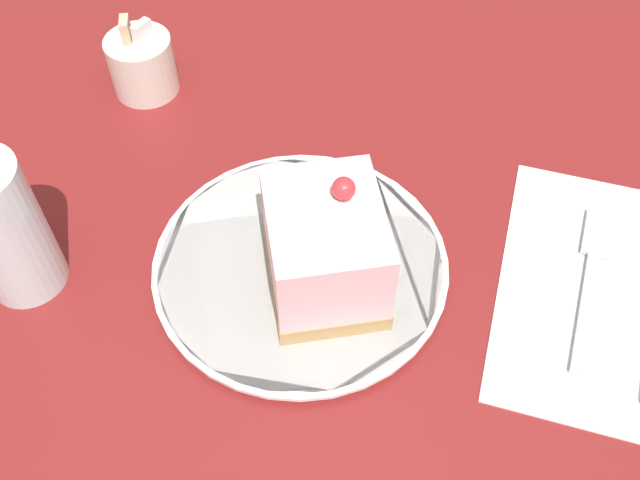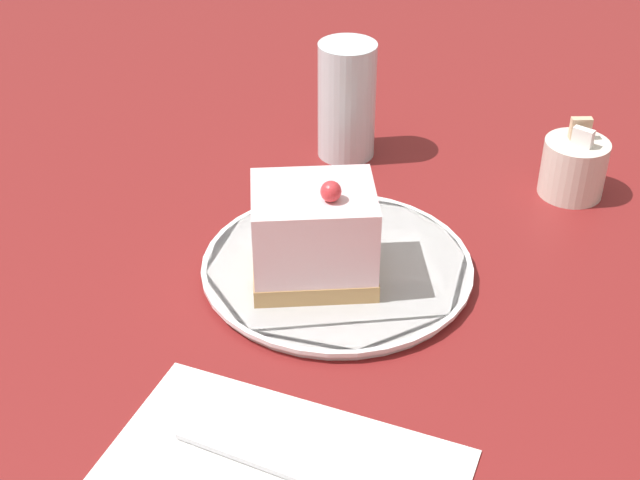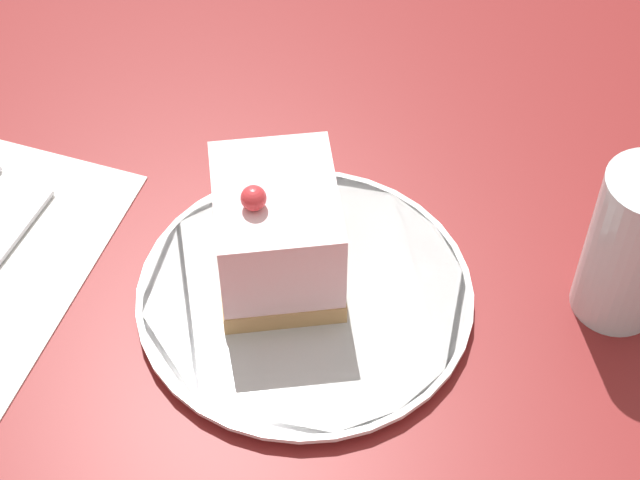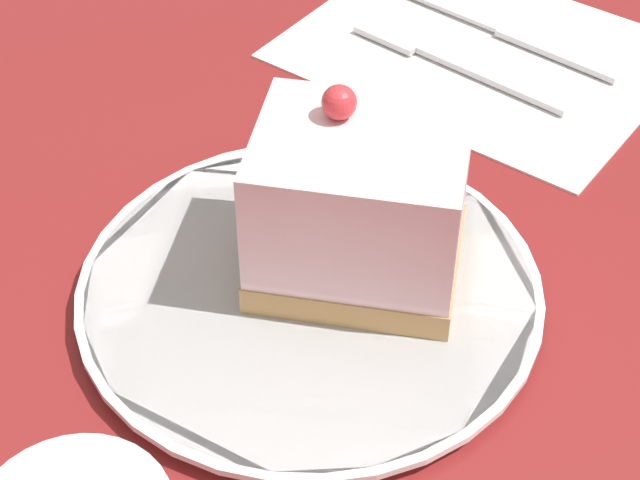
{
  "view_description": "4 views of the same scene",
  "coord_description": "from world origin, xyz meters",
  "px_view_note": "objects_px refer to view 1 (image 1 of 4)",
  "views": [
    {
      "loc": [
        0.11,
        -0.36,
        0.47
      ],
      "look_at": [
        0.05,
        -0.04,
        0.05
      ],
      "focal_mm": 40.0,
      "sensor_mm": 36.0,
      "label": 1
    },
    {
      "loc": [
        0.64,
        0.12,
        0.47
      ],
      "look_at": [
        0.05,
        -0.05,
        0.04
      ],
      "focal_mm": 50.0,
      "sensor_mm": 36.0,
      "label": 2
    },
    {
      "loc": [
        -0.07,
        0.41,
        0.61
      ],
      "look_at": [
        0.03,
        -0.04,
        0.06
      ],
      "focal_mm": 60.0,
      "sensor_mm": 36.0,
      "label": 3
    },
    {
      "loc": [
        -0.29,
        -0.23,
        0.4
      ],
      "look_at": [
        0.03,
        -0.04,
        0.05
      ],
      "focal_mm": 60.0,
      "sensor_mm": 36.0,
      "label": 4
    }
  ],
  "objects_px": {
    "cake_slice": "(325,249)",
    "sugar_bowl": "(142,64)",
    "plate": "(301,265)",
    "fork": "(592,272)",
    "drinking_glass": "(3,230)"
  },
  "relations": [
    {
      "from": "fork",
      "to": "sugar_bowl",
      "type": "bearing_deg",
      "value": 169.33
    },
    {
      "from": "fork",
      "to": "drinking_glass",
      "type": "xyz_separation_m",
      "value": [
        -0.44,
        -0.08,
        0.06
      ]
    },
    {
      "from": "cake_slice",
      "to": "fork",
      "type": "bearing_deg",
      "value": -5.86
    },
    {
      "from": "sugar_bowl",
      "to": "plate",
      "type": "bearing_deg",
      "value": -44.38
    },
    {
      "from": "fork",
      "to": "drinking_glass",
      "type": "distance_m",
      "value": 0.45
    },
    {
      "from": "plate",
      "to": "drinking_glass",
      "type": "relative_size",
      "value": 1.91
    },
    {
      "from": "fork",
      "to": "sugar_bowl",
      "type": "xyz_separation_m",
      "value": [
        -0.42,
        0.15,
        0.02
      ]
    },
    {
      "from": "cake_slice",
      "to": "fork",
      "type": "relative_size",
      "value": 0.78
    },
    {
      "from": "plate",
      "to": "cake_slice",
      "type": "distance_m",
      "value": 0.05
    },
    {
      "from": "fork",
      "to": "sugar_bowl",
      "type": "distance_m",
      "value": 0.45
    },
    {
      "from": "fork",
      "to": "sugar_bowl",
      "type": "height_order",
      "value": "sugar_bowl"
    },
    {
      "from": "drinking_glass",
      "to": "sugar_bowl",
      "type": "bearing_deg",
      "value": 85.44
    },
    {
      "from": "cake_slice",
      "to": "sugar_bowl",
      "type": "xyz_separation_m",
      "value": [
        -0.22,
        0.2,
        -0.02
      ]
    },
    {
      "from": "plate",
      "to": "sugar_bowl",
      "type": "bearing_deg",
      "value": 135.62
    },
    {
      "from": "plate",
      "to": "sugar_bowl",
      "type": "xyz_separation_m",
      "value": [
        -0.19,
        0.19,
        0.02
      ]
    }
  ]
}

